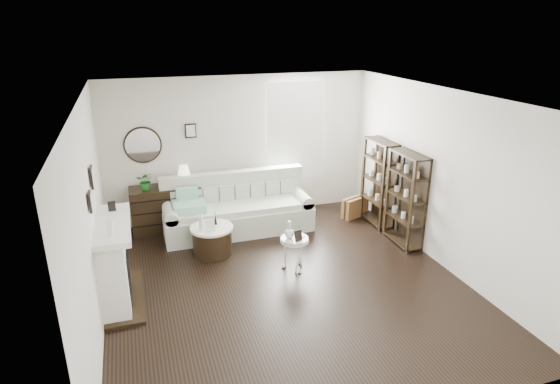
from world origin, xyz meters
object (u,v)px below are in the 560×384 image
object	(u,v)px
dresser	(166,208)
pedestal_table	(294,240)
drum_table	(212,240)
sofa	(237,212)

from	to	relation	value
dresser	pedestal_table	xyz separation A→B (m)	(1.72, -2.09, 0.06)
pedestal_table	dresser	bearing A→B (deg)	129.55
dresser	drum_table	bearing A→B (deg)	-63.31
sofa	dresser	world-z (taller)	sofa
sofa	pedestal_table	xyz separation A→B (m)	(0.50, -1.70, 0.14)
sofa	dresser	bearing A→B (deg)	162.35
dresser	sofa	bearing A→B (deg)	-17.65
drum_table	pedestal_table	size ratio (longest dim) A/B	1.33
sofa	dresser	distance (m)	1.28
dresser	pedestal_table	world-z (taller)	dresser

